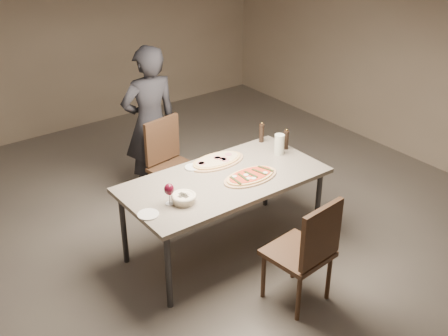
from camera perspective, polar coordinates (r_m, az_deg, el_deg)
room at (r=4.61m, az=0.00°, el=6.06°), size 7.00×7.00×7.00m
dining_table at (r=4.92m, az=0.00°, el=-1.62°), size 1.80×0.90×0.75m
zucchini_pizza at (r=4.89m, az=2.70°, el=-0.84°), size 0.54×0.30×0.05m
ham_pizza at (r=5.15m, az=-0.72°, el=0.73°), size 0.56×0.31×0.04m
bread_basket at (r=4.53m, az=-4.12°, el=-3.03°), size 0.21×0.21×0.07m
oil_dish at (r=5.06m, az=-3.20°, el=0.06°), size 0.14×0.14×0.02m
pepper_mill_left at (r=5.53m, az=3.84°, el=3.61°), size 0.05×0.05×0.21m
pepper_mill_right at (r=5.41m, az=6.32°, el=2.89°), size 0.05×0.05×0.21m
carafe at (r=5.30m, az=5.64°, el=2.41°), size 0.09×0.09×0.20m
wine_glass at (r=4.47m, az=-5.60°, el=-2.24°), size 0.08×0.08×0.18m
side_plate at (r=4.41m, az=-7.71°, el=-4.70°), size 0.17×0.17×0.01m
chair_near at (r=4.42m, az=8.47°, el=-8.07°), size 0.50×0.50×0.96m
chair_far at (r=5.73m, az=-5.50°, el=0.88°), size 0.51×0.51×0.94m
diner at (r=5.83m, az=-7.51°, el=4.49°), size 0.64×0.45×1.65m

